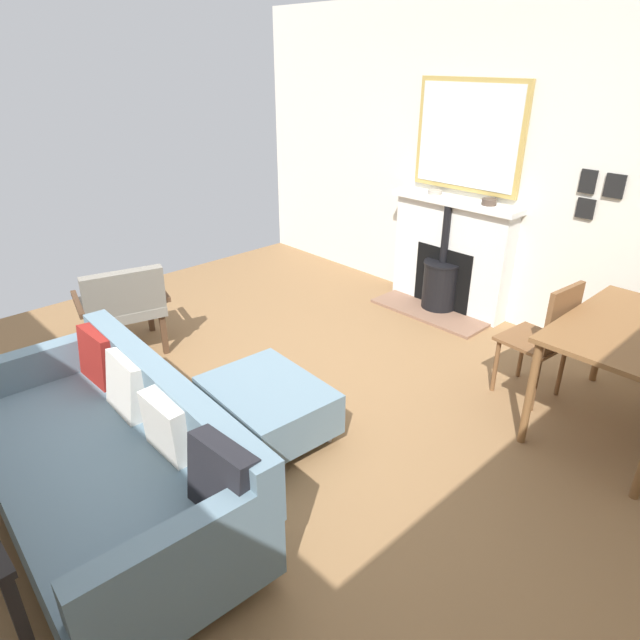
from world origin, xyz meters
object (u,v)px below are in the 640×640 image
sofa (113,460)px  mantel_bowl_near (435,192)px  armchair_accent (123,303)px  mantel_bowl_far (489,202)px  ottoman (267,404)px  dining_table (634,342)px  dining_chair_near_fireplace (547,334)px  fireplace (448,262)px

sofa → mantel_bowl_near: bearing=-170.2°
mantel_bowl_near → armchair_accent: size_ratio=0.16×
mantel_bowl_far → sofa: (3.51, 0.04, -0.76)m
sofa → ottoman: size_ratio=2.42×
armchair_accent → dining_table: bearing=119.9°
mantel_bowl_far → dining_table: 1.85m
sofa → ottoman: sofa is taller
mantel_bowl_far → mantel_bowl_near: bearing=-90.0°
dining_chair_near_fireplace → mantel_bowl_near: bearing=-118.3°
sofa → armchair_accent: size_ratio=2.53×
dining_table → mantel_bowl_far: bearing=-118.7°
fireplace → mantel_bowl_far: bearing=92.8°
ottoman → armchair_accent: bearing=-84.7°
ottoman → armchair_accent: size_ratio=1.04×
mantel_bowl_near → dining_table: mantel_bowl_near is taller
ottoman → dining_table: 2.28m
fireplace → sofa: bearing=6.1°
ottoman → dining_chair_near_fireplace: dining_chair_near_fireplace is taller
armchair_accent → dining_chair_near_fireplace: 3.18m
sofa → dining_table: sofa is taller
sofa → mantel_bowl_far: bearing=-179.3°
mantel_bowl_near → ottoman: 2.74m
sofa → dining_table: (-2.65, 1.54, 0.32)m
sofa → armchair_accent: (-0.84, -1.61, 0.12)m
armchair_accent → mantel_bowl_far: bearing=149.7°
fireplace → sofa: fireplace is taller
ottoman → dining_chair_near_fireplace: 1.94m
ottoman → armchair_accent: (0.15, -1.64, 0.22)m
ottoman → sofa: bearing=-1.7°
dining_chair_near_fireplace → fireplace: bearing=-121.6°
fireplace → sofa: size_ratio=0.63×
mantel_bowl_near → mantel_bowl_far: bearing=90.0°
ottoman → dining_chair_near_fireplace: bearing=149.2°
armchair_accent → fireplace: bearing=155.2°
mantel_bowl_far → armchair_accent: (2.67, -1.57, -0.64)m
sofa → fireplace: bearing=-173.9°
fireplace → ottoman: size_ratio=1.53×
fireplace → mantel_bowl_far: mantel_bowl_far is taller
fireplace → ottoman: fireplace is taller
ottoman → mantel_bowl_far: bearing=-178.4°
mantel_bowl_far → dining_chair_near_fireplace: bearing=50.4°
fireplace → armchair_accent: size_ratio=1.60×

